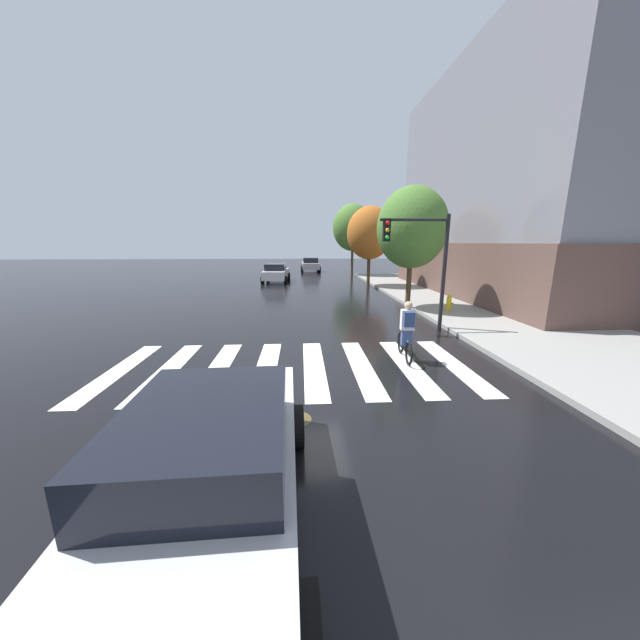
# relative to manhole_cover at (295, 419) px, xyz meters

# --- Properties ---
(ground_plane) EXTENTS (120.00, 120.00, 0.00)m
(ground_plane) POSITION_rel_manhole_cover_xyz_m (0.11, 2.67, -0.00)
(ground_plane) COLOR black
(sidewalk) EXTENTS (6.50, 50.00, 0.15)m
(sidewalk) POSITION_rel_manhole_cover_xyz_m (8.86, 2.67, 0.07)
(sidewalk) COLOR gray
(sidewalk) RESTS_ON ground
(crosswalk_stripes) EXTENTS (9.39, 4.19, 0.01)m
(crosswalk_stripes) POSITION_rel_manhole_cover_xyz_m (-0.15, 2.67, 0.00)
(crosswalk_stripes) COLOR silver
(crosswalk_stripes) RESTS_ON ground
(manhole_cover) EXTENTS (0.64, 0.64, 0.01)m
(manhole_cover) POSITION_rel_manhole_cover_xyz_m (0.00, 0.00, 0.00)
(manhole_cover) COLOR #473D1E
(manhole_cover) RESTS_ON ground
(sedan_near) EXTENTS (2.28, 4.66, 1.59)m
(sedan_near) POSITION_rel_manhole_cover_xyz_m (-0.87, -2.34, 0.82)
(sedan_near) COLOR #B7B7BC
(sedan_near) RESTS_ON ground
(sedan_mid) EXTENTS (2.25, 4.49, 1.52)m
(sedan_mid) POSITION_rel_manhole_cover_xyz_m (-1.88, 22.33, 0.78)
(sedan_mid) COLOR silver
(sedan_mid) RESTS_ON ground
(sedan_far) EXTENTS (2.18, 4.55, 1.56)m
(sedan_far) POSITION_rel_manhole_cover_xyz_m (1.27, 32.28, 0.80)
(sedan_far) COLOR #B7B7BC
(sedan_far) RESTS_ON ground
(cyclist) EXTENTS (0.38, 1.71, 1.69)m
(cyclist) POSITION_rel_manhole_cover_xyz_m (3.06, 3.06, 0.84)
(cyclist) COLOR black
(cyclist) RESTS_ON ground
(traffic_light_near) EXTENTS (2.47, 0.28, 4.20)m
(traffic_light_near) POSITION_rel_manhole_cover_xyz_m (4.47, 6.08, 2.86)
(traffic_light_near) COLOR black
(traffic_light_near) RESTS_ON ground
(fire_hydrant) EXTENTS (0.33, 0.22, 0.78)m
(fire_hydrant) POSITION_rel_manhole_cover_xyz_m (6.92, 8.97, 0.53)
(fire_hydrant) COLOR gold
(fire_hydrant) RESTS_ON sidewalk
(street_tree_near) EXTENTS (3.24, 3.24, 5.76)m
(street_tree_near) POSITION_rel_manhole_cover_xyz_m (5.34, 10.03, 3.89)
(street_tree_near) COLOR #4C3823
(street_tree_near) RESTS_ON ground
(street_tree_mid) EXTENTS (3.23, 3.23, 5.74)m
(street_tree_mid) POSITION_rel_manhole_cover_xyz_m (5.10, 18.55, 3.87)
(street_tree_mid) COLOR #4C3823
(street_tree_mid) RESTS_ON ground
(street_tree_far) EXTENTS (3.83, 3.83, 6.81)m
(street_tree_far) POSITION_rel_manhole_cover_xyz_m (5.21, 27.18, 4.60)
(street_tree_far) COLOR #4C3823
(street_tree_far) RESTS_ON ground
(corner_building) EXTENTS (19.78, 18.26, 13.25)m
(corner_building) POSITION_rel_manhole_cover_xyz_m (18.70, 14.45, 6.57)
(corner_building) COLOR brown
(corner_building) RESTS_ON ground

